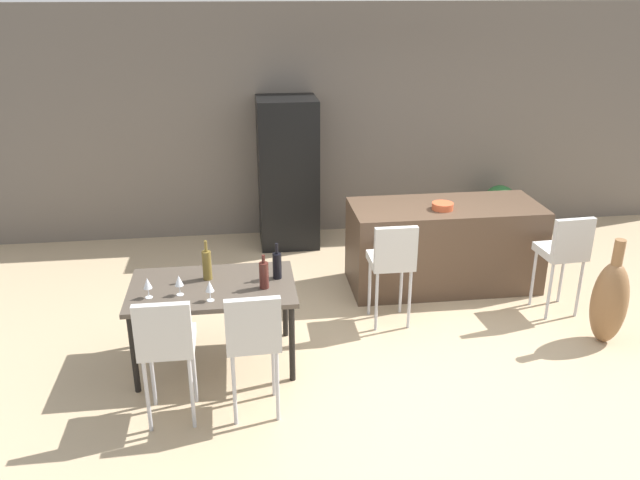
# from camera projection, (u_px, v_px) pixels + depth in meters

# --- Properties ---
(ground_plane) EXTENTS (10.00, 10.00, 0.00)m
(ground_plane) POSITION_uv_depth(u_px,v_px,m) (401.00, 330.00, 6.17)
(ground_plane) COLOR tan
(back_wall) EXTENTS (10.00, 0.12, 2.90)m
(back_wall) POSITION_uv_depth(u_px,v_px,m) (352.00, 121.00, 8.24)
(back_wall) COLOR #665B51
(back_wall) RESTS_ON ground_plane
(kitchen_island) EXTENTS (2.01, 0.84, 0.92)m
(kitchen_island) POSITION_uv_depth(u_px,v_px,m) (443.00, 246.00, 6.94)
(kitchen_island) COLOR #4C3828
(kitchen_island) RESTS_ON ground_plane
(bar_chair_left) EXTENTS (0.40, 0.40, 1.05)m
(bar_chair_left) POSITION_uv_depth(u_px,v_px,m) (392.00, 258.00, 6.02)
(bar_chair_left) COLOR beige
(bar_chair_left) RESTS_ON ground_plane
(bar_chair_middle) EXTENTS (0.43, 0.43, 1.05)m
(bar_chair_middle) POSITION_uv_depth(u_px,v_px,m) (565.00, 249.00, 6.23)
(bar_chair_middle) COLOR beige
(bar_chair_middle) RESTS_ON ground_plane
(dining_table) EXTENTS (1.39, 0.86, 0.74)m
(dining_table) POSITION_uv_depth(u_px,v_px,m) (213.00, 293.00, 5.41)
(dining_table) COLOR #4C4238
(dining_table) RESTS_ON ground_plane
(dining_chair_near) EXTENTS (0.40, 0.40, 1.05)m
(dining_chair_near) POSITION_uv_depth(u_px,v_px,m) (166.00, 341.00, 4.64)
(dining_chair_near) COLOR beige
(dining_chair_near) RESTS_ON ground_plane
(dining_chair_far) EXTENTS (0.41, 0.41, 1.05)m
(dining_chair_far) POSITION_uv_depth(u_px,v_px,m) (253.00, 335.00, 4.71)
(dining_chair_far) COLOR beige
(dining_chair_far) RESTS_ON ground_plane
(wine_bottle_end) EXTENTS (0.08, 0.08, 0.35)m
(wine_bottle_end) POSITION_uv_depth(u_px,v_px,m) (207.00, 264.00, 5.46)
(wine_bottle_end) COLOR brown
(wine_bottle_end) RESTS_ON dining_table
(wine_bottle_left) EXTENTS (0.08, 0.08, 0.32)m
(wine_bottle_left) POSITION_uv_depth(u_px,v_px,m) (277.00, 265.00, 5.48)
(wine_bottle_left) COLOR black
(wine_bottle_left) RESTS_ON dining_table
(wine_bottle_corner) EXTENTS (0.08, 0.08, 0.30)m
(wine_bottle_corner) POSITION_uv_depth(u_px,v_px,m) (264.00, 275.00, 5.31)
(wine_bottle_corner) COLOR #471E19
(wine_bottle_corner) RESTS_ON dining_table
(wine_glass_middle) EXTENTS (0.07, 0.07, 0.17)m
(wine_glass_middle) POSITION_uv_depth(u_px,v_px,m) (147.00, 284.00, 5.14)
(wine_glass_middle) COLOR silver
(wine_glass_middle) RESTS_ON dining_table
(wine_glass_right) EXTENTS (0.07, 0.07, 0.17)m
(wine_glass_right) POSITION_uv_depth(u_px,v_px,m) (210.00, 287.00, 5.09)
(wine_glass_right) COLOR silver
(wine_glass_right) RESTS_ON dining_table
(wine_glass_far) EXTENTS (0.07, 0.07, 0.17)m
(wine_glass_far) POSITION_uv_depth(u_px,v_px,m) (179.00, 281.00, 5.18)
(wine_glass_far) COLOR silver
(wine_glass_far) RESTS_ON dining_table
(refrigerator) EXTENTS (0.72, 0.68, 1.84)m
(refrigerator) POSITION_uv_depth(u_px,v_px,m) (288.00, 173.00, 7.92)
(refrigerator) COLOR black
(refrigerator) RESTS_ON ground_plane
(fruit_bowl) EXTENTS (0.22, 0.22, 0.07)m
(fruit_bowl) POSITION_uv_depth(u_px,v_px,m) (443.00, 206.00, 6.64)
(fruit_bowl) COLOR #C6512D
(fruit_bowl) RESTS_ON kitchen_island
(floor_vase) EXTENTS (0.32, 0.32, 1.02)m
(floor_vase) POSITION_uv_depth(u_px,v_px,m) (609.00, 301.00, 5.83)
(floor_vase) COLOR brown
(floor_vase) RESTS_ON ground_plane
(potted_plant) EXTENTS (0.45, 0.45, 0.64)m
(potted_plant) POSITION_uv_depth(u_px,v_px,m) (499.00, 205.00, 8.45)
(potted_plant) COLOR #996B4C
(potted_plant) RESTS_ON ground_plane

